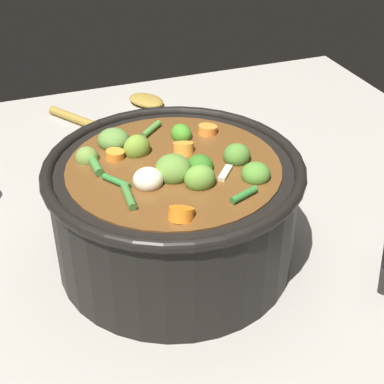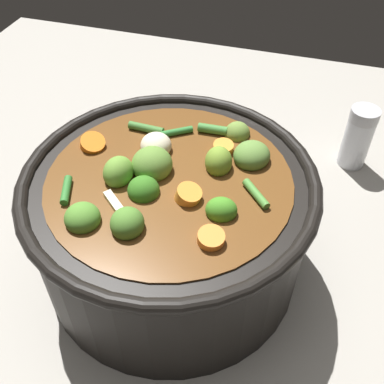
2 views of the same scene
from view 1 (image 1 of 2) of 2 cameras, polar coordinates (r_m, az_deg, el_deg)
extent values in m
plane|color=#9E998E|center=(0.73, -1.63, -6.43)|extent=(1.10, 1.10, 0.00)
cylinder|color=black|center=(0.69, -1.72, -2.23)|extent=(0.29, 0.29, 0.13)
torus|color=black|center=(0.65, -1.82, 2.48)|extent=(0.30, 0.30, 0.01)
cylinder|color=brown|center=(0.69, -1.73, -1.87)|extent=(0.25, 0.25, 0.13)
ellipsoid|color=olive|center=(0.62, 0.78, 1.33)|extent=(0.03, 0.04, 0.03)
ellipsoid|color=olive|center=(0.70, -7.75, 5.11)|extent=(0.05, 0.05, 0.03)
ellipsoid|color=olive|center=(0.68, -5.48, 4.37)|extent=(0.03, 0.04, 0.03)
ellipsoid|color=#50832F|center=(0.66, 4.46, 3.61)|extent=(0.03, 0.03, 0.03)
ellipsoid|color=olive|center=(0.68, -10.35, 3.34)|extent=(0.04, 0.04, 0.03)
ellipsoid|color=#528B30|center=(0.63, 6.32, 1.76)|extent=(0.04, 0.04, 0.03)
ellipsoid|color=#438C24|center=(0.71, -1.08, 5.76)|extent=(0.03, 0.03, 0.02)
ellipsoid|color=#35731F|center=(0.65, 0.80, 2.52)|extent=(0.04, 0.04, 0.03)
ellipsoid|color=olive|center=(0.63, -1.87, 2.21)|extent=(0.06, 0.06, 0.03)
cylinder|color=orange|center=(0.68, -0.85, 4.19)|extent=(0.03, 0.03, 0.02)
cylinder|color=orange|center=(0.57, -1.09, -2.23)|extent=(0.04, 0.04, 0.02)
cylinder|color=orange|center=(0.72, 1.54, 6.03)|extent=(0.03, 0.03, 0.02)
cylinder|color=orange|center=(0.67, -7.62, 3.54)|extent=(0.03, 0.03, 0.01)
ellipsoid|color=beige|center=(0.62, -4.38, 1.21)|extent=(0.04, 0.04, 0.03)
cylinder|color=#428438|center=(0.65, -9.49, 2.57)|extent=(0.03, 0.01, 0.01)
cylinder|color=#417933|center=(0.60, -6.28, -0.45)|extent=(0.04, 0.01, 0.01)
cylinder|color=#4D8C38|center=(0.72, -3.78, 6.27)|extent=(0.03, 0.03, 0.01)
cylinder|color=#31762F|center=(0.60, 5.17, -0.27)|extent=(0.02, 0.03, 0.01)
cylinder|color=#2E7932|center=(0.62, -7.50, 1.06)|extent=(0.03, 0.03, 0.01)
cube|color=beige|center=(0.64, 3.31, 1.88)|extent=(0.03, 0.03, 0.01)
ellipsoid|color=olive|center=(1.11, -4.55, 9.03)|extent=(0.09, 0.08, 0.02)
cylinder|color=olive|center=(1.03, -9.36, 6.38)|extent=(0.20, 0.14, 0.02)
camera|label=2|loc=(0.81, 18.95, 29.92)|focal=42.52mm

